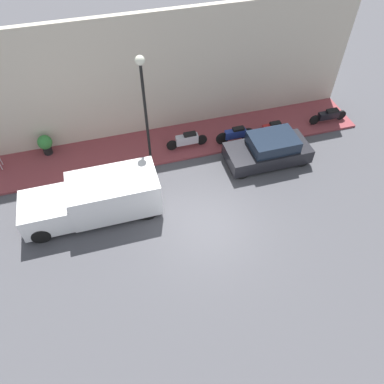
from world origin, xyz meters
name	(u,v)px	position (x,y,z in m)	size (l,w,h in m)	color
ground_plane	(207,225)	(0.00, 0.00, 0.00)	(60.00, 60.00, 0.00)	#47474C
sidewalk	(175,143)	(5.24, 0.00, 0.06)	(2.58, 18.53, 0.11)	brown
building_facade	(165,75)	(6.67, 0.00, 2.93)	(0.30, 18.53, 5.87)	beige
parked_car	(269,150)	(2.89, -3.87, 0.65)	(1.75, 3.83, 1.37)	black
delivery_van	(94,199)	(1.83, 4.15, 0.90)	(1.88, 5.39, 1.75)	white
scooter_silver	(187,140)	(4.73, -0.48, 0.54)	(0.30, 2.00, 0.80)	#B7B7BF
motorcycle_black	(329,115)	(4.65, -8.00, 0.51)	(0.30, 2.05, 0.72)	black
motorcycle_blue	(235,134)	(4.48, -2.84, 0.56)	(0.30, 1.93, 0.80)	navy
motorcycle_red	(272,129)	(4.40, -4.74, 0.53)	(0.30, 1.82, 0.78)	#B21E1E
streetlamp	(144,95)	(4.23, 1.41, 3.69)	(0.38, 0.38, 5.23)	black
potted_plant	(45,144)	(6.09, 6.00, 0.69)	(0.67, 0.67, 1.00)	black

